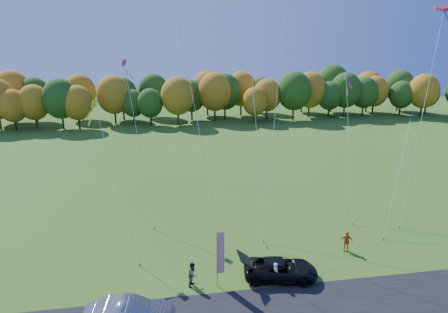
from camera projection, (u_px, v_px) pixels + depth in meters
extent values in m
plane|color=#335D18|center=(239.00, 281.00, 26.71)|extent=(160.00, 160.00, 0.00)
imported|color=black|center=(281.00, 269.00, 26.89)|extent=(5.29, 3.15, 1.38)
imported|color=white|center=(276.00, 273.00, 26.22)|extent=(0.50, 0.64, 1.55)
imported|color=gray|center=(193.00, 274.00, 26.06)|extent=(0.89, 0.98, 1.64)
imported|color=#C76612|center=(346.00, 241.00, 30.36)|extent=(1.03, 0.68, 1.62)
cylinder|color=#999999|center=(217.00, 259.00, 25.70)|extent=(0.06, 0.06, 3.94)
cube|color=red|center=(221.00, 253.00, 25.67)|extent=(0.49, 0.11, 2.96)
cube|color=navy|center=(221.00, 237.00, 25.39)|extent=(0.49, 0.10, 0.77)
cylinder|color=#4C3F33|center=(222.00, 248.00, 30.81)|extent=(0.08, 0.08, 0.20)
cylinder|color=#4C3F33|center=(263.00, 242.00, 31.79)|extent=(0.08, 0.08, 0.20)
cylinder|color=#4C3F33|center=(267.00, 247.00, 30.98)|extent=(0.08, 0.08, 0.20)
cylinder|color=#4C3F33|center=(399.00, 227.00, 34.29)|extent=(0.08, 0.08, 0.20)
cube|color=#FD1C45|center=(444.00, 9.00, 36.90)|extent=(3.51, 1.21, 1.32)
cylinder|color=#4C3F33|center=(140.00, 264.00, 28.53)|extent=(0.08, 0.08, 0.20)
cube|color=#D5E017|center=(94.00, 104.00, 31.05)|extent=(1.02, 1.02, 1.21)
cylinder|color=#4C3F33|center=(352.00, 224.00, 34.89)|extent=(0.08, 0.08, 0.20)
cube|color=silver|center=(346.00, 75.00, 38.90)|extent=(1.20, 1.20, 1.42)
cylinder|color=#4C3F33|center=(154.00, 228.00, 34.07)|extent=(0.08, 0.08, 0.20)
cube|color=#C6427E|center=(124.00, 63.00, 36.69)|extent=(1.00, 1.00, 1.17)
cylinder|color=#4C3F33|center=(384.00, 239.00, 32.15)|extent=(0.08, 0.08, 0.20)
cube|color=#0C16AF|center=(411.00, 117.00, 35.65)|extent=(0.98, 0.98, 1.16)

